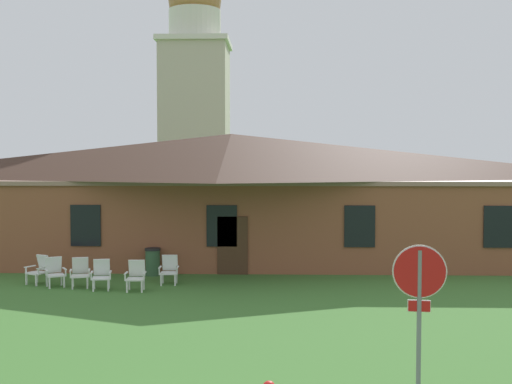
% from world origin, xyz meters
% --- Properties ---
extents(brick_building, '(25.71, 10.40, 5.28)m').
position_xyz_m(brick_building, '(0.00, 20.76, 2.69)').
color(brick_building, brown).
rests_on(brick_building, ground).
extents(dome_tower, '(5.18, 5.18, 18.69)m').
position_xyz_m(dome_tower, '(-3.99, 40.19, 8.53)').
color(dome_tower, '#BCB29E').
rests_on(dome_tower, ground).
extents(stop_sign, '(0.80, 0.14, 2.83)m').
position_xyz_m(stop_sign, '(4.08, 2.39, 2.02)').
color(stop_sign, slate).
rests_on(stop_sign, ground).
extents(lawn_chair_by_porch, '(0.82, 0.85, 0.96)m').
position_xyz_m(lawn_chair_by_porch, '(-5.93, 13.78, 0.50)').
color(lawn_chair_by_porch, white).
rests_on(lawn_chair_by_porch, ground).
extents(lawn_chair_near_door, '(0.83, 0.86, 0.96)m').
position_xyz_m(lawn_chair_near_door, '(-5.27, 13.34, 0.50)').
color(lawn_chair_near_door, white).
rests_on(lawn_chair_near_door, ground).
extents(lawn_chair_left_end, '(0.74, 0.79, 0.96)m').
position_xyz_m(lawn_chair_left_end, '(-4.41, 13.26, 0.50)').
color(lawn_chair_left_end, silver).
rests_on(lawn_chair_left_end, ground).
extents(lawn_chair_middle, '(0.72, 0.76, 0.96)m').
position_xyz_m(lawn_chair_middle, '(-3.61, 12.90, 0.50)').
color(lawn_chair_middle, white).
rests_on(lawn_chair_middle, ground).
extents(lawn_chair_right_end, '(0.67, 0.70, 0.96)m').
position_xyz_m(lawn_chair_right_end, '(-2.47, 12.77, 0.50)').
color(lawn_chair_right_end, silver).
rests_on(lawn_chair_right_end, ground).
extents(lawn_chair_far_side, '(0.66, 0.69, 0.96)m').
position_xyz_m(lawn_chair_far_side, '(-1.60, 13.89, 0.50)').
color(lawn_chair_far_side, white).
rests_on(lawn_chair_far_side, ground).
extents(trash_bin, '(0.56, 0.56, 0.98)m').
position_xyz_m(trash_bin, '(-2.46, 15.46, 0.50)').
color(trash_bin, '#335638').
rests_on(trash_bin, ground).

